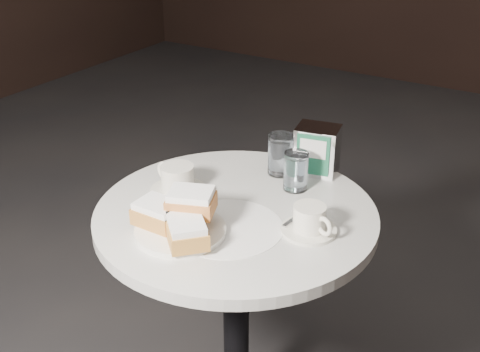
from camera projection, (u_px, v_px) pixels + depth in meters
name	position (u px, v px, depth m)	size (l,w,h in m)	color
cafe_table	(236.00, 275.00, 1.57)	(0.70, 0.70, 0.74)	black
sugar_spill	(227.00, 227.00, 1.41)	(0.27, 0.27, 0.00)	white
beignet_plate	(179.00, 220.00, 1.37)	(0.27, 0.27, 0.10)	silver
coffee_cup_left	(178.00, 181.00, 1.55)	(0.18, 0.18, 0.08)	silver
coffee_cup_right	(310.00, 221.00, 1.38)	(0.17, 0.17, 0.07)	silver
water_glass_left	(281.00, 155.00, 1.64)	(0.08, 0.08, 0.11)	white
water_glass_right	(296.00, 171.00, 1.56)	(0.08, 0.08, 0.10)	silver
napkin_dispenser	(317.00, 150.00, 1.64)	(0.13, 0.11, 0.13)	silver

